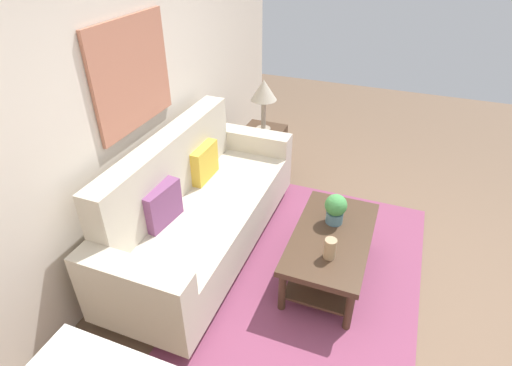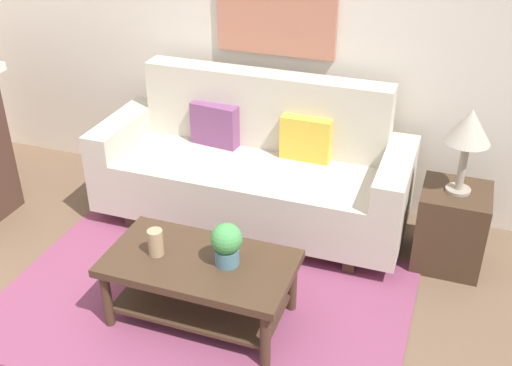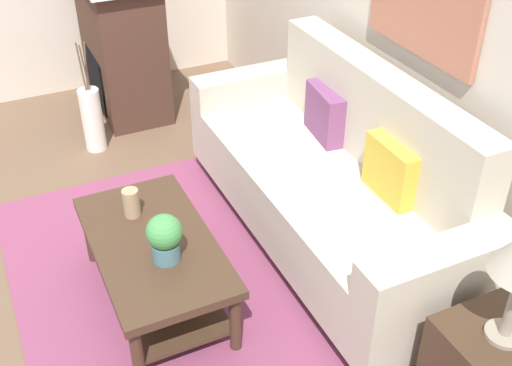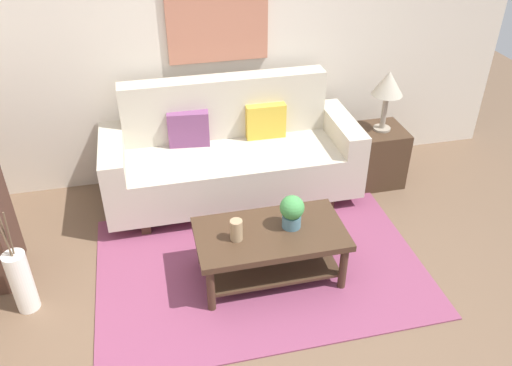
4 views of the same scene
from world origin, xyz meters
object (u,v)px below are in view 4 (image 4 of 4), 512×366
object	(u,v)px
throw_pillow_mustard	(265,121)
tabletop_vase	(236,230)
side_table	(378,155)
table_lamp	(388,86)
framed_painting	(217,15)
coffee_table	(270,243)
couch	(231,156)
throw_pillow_plum	(189,129)
floor_vase	(22,282)
potted_plant_tabletop	(292,211)

from	to	relation	value
throw_pillow_mustard	tabletop_vase	size ratio (longest dim) A/B	2.21
side_table	table_lamp	xyz separation A→B (m)	(0.00, 0.00, 0.71)
framed_painting	coffee_table	bearing A→B (deg)	-87.24
coffee_table	framed_painting	bearing A→B (deg)	92.76
side_table	throw_pillow_mustard	bearing A→B (deg)	170.20
couch	coffee_table	distance (m)	1.15
side_table	throw_pillow_plum	bearing A→B (deg)	174.04
tabletop_vase	floor_vase	xyz separation A→B (m)	(-1.51, 0.10, -0.27)
couch	framed_painting	xyz separation A→B (m)	(-0.00, 0.47, 1.13)
floor_vase	tabletop_vase	bearing A→B (deg)	-3.84
tabletop_vase	coffee_table	bearing A→B (deg)	6.72
throw_pillow_plum	potted_plant_tabletop	size ratio (longest dim) A/B	1.37
couch	floor_vase	world-z (taller)	couch
throw_pillow_mustard	coffee_table	xyz separation A→B (m)	(-0.27, -1.26, -0.37)
table_lamp	throw_pillow_mustard	bearing A→B (deg)	170.20
couch	side_table	xyz separation A→B (m)	(1.42, -0.06, -0.15)
tabletop_vase	framed_painting	bearing A→B (deg)	83.68
tabletop_vase	potted_plant_tabletop	world-z (taller)	potted_plant_tabletop
table_lamp	floor_vase	size ratio (longest dim) A/B	1.16
table_lamp	tabletop_vase	bearing A→B (deg)	-145.32
coffee_table	floor_vase	distance (m)	1.77
floor_vase	throw_pillow_plum	bearing A→B (deg)	41.64
throw_pillow_plum	coffee_table	size ratio (longest dim) A/B	0.33
coffee_table	framed_painting	xyz separation A→B (m)	(-0.08, 1.61, 1.24)
tabletop_vase	potted_plant_tabletop	size ratio (longest dim) A/B	0.62
coffee_table	floor_vase	size ratio (longest dim) A/B	2.24
couch	side_table	size ratio (longest dim) A/B	4.01
side_table	couch	bearing A→B (deg)	177.60
couch	tabletop_vase	bearing A→B (deg)	-98.81
tabletop_vase	floor_vase	size ratio (longest dim) A/B	0.33
tabletop_vase	floor_vase	bearing A→B (deg)	176.16
floor_vase	framed_painting	distance (m)	2.63
coffee_table	tabletop_vase	xyz separation A→B (m)	(-0.26, -0.03, 0.20)
throw_pillow_mustard	tabletop_vase	world-z (taller)	throw_pillow_mustard
throw_pillow_mustard	side_table	distance (m)	1.16
throw_pillow_mustard	potted_plant_tabletop	distance (m)	1.25
throw_pillow_mustard	coffee_table	size ratio (longest dim) A/B	0.33
side_table	framed_painting	xyz separation A→B (m)	(-1.42, 0.53, 1.28)
coffee_table	potted_plant_tabletop	xyz separation A→B (m)	(0.16, 0.02, 0.26)
throw_pillow_plum	tabletop_vase	world-z (taller)	throw_pillow_plum
throw_pillow_plum	coffee_table	bearing A→B (deg)	-71.30
throw_pillow_plum	floor_vase	world-z (taller)	throw_pillow_plum
throw_pillow_mustard	floor_vase	distance (m)	2.41
couch	table_lamp	size ratio (longest dim) A/B	3.94
throw_pillow_mustard	side_table	world-z (taller)	throw_pillow_mustard
couch	coffee_table	bearing A→B (deg)	-86.11
potted_plant_tabletop	side_table	distance (m)	1.61
throw_pillow_plum	table_lamp	world-z (taller)	table_lamp
couch	throw_pillow_plum	xyz separation A→B (m)	(-0.35, 0.13, 0.25)
table_lamp	framed_painting	size ratio (longest dim) A/B	0.64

